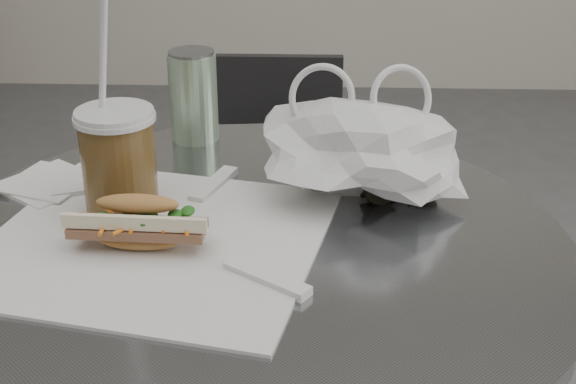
{
  "coord_description": "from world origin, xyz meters",
  "views": [
    {
      "loc": [
        0.08,
        -0.6,
        1.19
      ],
      "look_at": [
        0.05,
        0.23,
        0.79
      ],
      "focal_mm": 50.0,
      "sensor_mm": 36.0,
      "label": 1
    }
  ],
  "objects_px": {
    "chair_far": "(276,236)",
    "iced_coffee": "(118,160)",
    "banh_mi": "(138,223)",
    "drink_can": "(193,96)",
    "sunglasses": "(401,185)"
  },
  "relations": [
    {
      "from": "chair_far",
      "to": "iced_coffee",
      "type": "distance_m",
      "value": 0.88
    },
    {
      "from": "chair_far",
      "to": "iced_coffee",
      "type": "relative_size",
      "value": 2.46
    },
    {
      "from": "banh_mi",
      "to": "iced_coffee",
      "type": "bearing_deg",
      "value": 115.62
    },
    {
      "from": "banh_mi",
      "to": "iced_coffee",
      "type": "height_order",
      "value": "iced_coffee"
    },
    {
      "from": "chair_far",
      "to": "iced_coffee",
      "type": "bearing_deg",
      "value": 77.81
    },
    {
      "from": "chair_far",
      "to": "drink_can",
      "type": "distance_m",
      "value": 0.69
    },
    {
      "from": "chair_far",
      "to": "banh_mi",
      "type": "xyz_separation_m",
      "value": [
        -0.11,
        -0.81,
        0.46
      ]
    },
    {
      "from": "banh_mi",
      "to": "sunglasses",
      "type": "xyz_separation_m",
      "value": [
        0.31,
        0.14,
        -0.02
      ]
    },
    {
      "from": "banh_mi",
      "to": "iced_coffee",
      "type": "distance_m",
      "value": 0.11
    },
    {
      "from": "chair_far",
      "to": "banh_mi",
      "type": "relative_size",
      "value": 3.64
    },
    {
      "from": "chair_far",
      "to": "iced_coffee",
      "type": "xyz_separation_m",
      "value": [
        -0.15,
        -0.71,
        0.5
      ]
    },
    {
      "from": "iced_coffee",
      "to": "banh_mi",
      "type": "bearing_deg",
      "value": -67.07
    },
    {
      "from": "iced_coffee",
      "to": "sunglasses",
      "type": "bearing_deg",
      "value": 7.61
    },
    {
      "from": "chair_far",
      "to": "drink_can",
      "type": "bearing_deg",
      "value": 78.41
    },
    {
      "from": "banh_mi",
      "to": "iced_coffee",
      "type": "relative_size",
      "value": 0.67
    }
  ]
}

